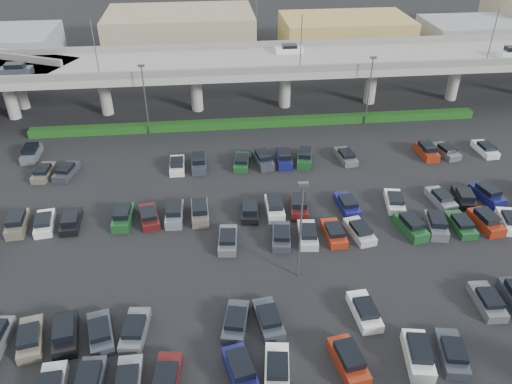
# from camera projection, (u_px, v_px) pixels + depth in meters

# --- Properties ---
(ground) EXTENTS (280.00, 280.00, 0.00)m
(ground) POSITION_uv_depth(u_px,v_px,m) (285.00, 225.00, 53.58)
(ground) COLOR black
(overpass) EXTENTS (150.00, 13.00, 15.80)m
(overpass) POSITION_uv_depth(u_px,v_px,m) (252.00, 65.00, 76.53)
(overpass) COLOR #97978F
(overpass) RESTS_ON ground
(hedge) EXTENTS (66.00, 1.60, 1.10)m
(hedge) POSITION_uv_depth(u_px,v_px,m) (259.00, 123.00, 74.19)
(hedge) COLOR #103911
(hedge) RESTS_ON ground
(parked_cars) EXTENTS (63.20, 41.55, 1.67)m
(parked_cars) POSITION_uv_depth(u_px,v_px,m) (296.00, 242.00, 50.08)
(parked_cars) COLOR white
(parked_cars) RESTS_ON ground
(light_poles) EXTENTS (66.90, 48.38, 10.30)m
(light_poles) POSITION_uv_depth(u_px,v_px,m) (244.00, 168.00, 51.51)
(light_poles) COLOR #505055
(light_poles) RESTS_ON ground
(distant_buildings) EXTENTS (138.00, 24.00, 9.00)m
(distant_buildings) POSITION_uv_depth(u_px,v_px,m) (298.00, 32.00, 104.36)
(distant_buildings) COLOR slate
(distant_buildings) RESTS_ON ground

